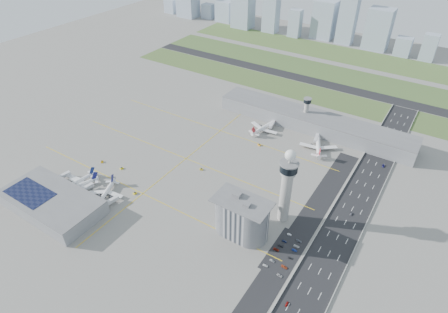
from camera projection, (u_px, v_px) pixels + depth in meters
The scene contains 62 objects.
ground at pixel (202, 191), 319.21m from camera, with size 1000.00×1000.00×0.00m, color gray.
grass_strip_0 at pixel (291, 89), 481.35m from camera, with size 480.00×50.00×0.08m, color #4A6731.
grass_strip_1 at pixel (313, 69), 532.47m from camera, with size 480.00×60.00×0.08m, color #3D5729.
grass_strip_2 at pixel (332, 52), 587.00m from camera, with size 480.00×70.00×0.08m, color #516C33.
runway at pixel (302, 79), 506.55m from camera, with size 480.00×22.00×0.10m, color black.
highway at pixel (332, 248), 268.63m from camera, with size 28.00×500.00×0.10m, color black.
barrier_left at pixel (314, 239), 274.47m from camera, with size 0.60×500.00×1.20m, color #9E9E99.
barrier_right at pixel (351, 256), 262.16m from camera, with size 0.60×500.00×1.20m, color #9E9E99.
landside_road at pixel (294, 242), 272.81m from camera, with size 18.00×260.00×0.08m, color black.
parking_lot at pixel (285, 252), 265.51m from camera, with size 20.00×44.00×0.10m, color black.
taxiway_line_h_0 at pixel (143, 194), 316.35m from camera, with size 260.00×0.60×0.01m, color yellow.
taxiway_line_h_1 at pixel (186, 159), 357.24m from camera, with size 260.00×0.60×0.01m, color yellow.
taxiway_line_h_2 at pixel (220, 131), 398.14m from camera, with size 260.00×0.60×0.01m, color yellow.
taxiway_line_v at pixel (186, 159), 357.24m from camera, with size 0.60×260.00×0.01m, color yellow.
control_tower at pixel (287, 184), 272.52m from camera, with size 14.00×14.00×64.50m.
secondary_tower at pixel (306, 109), 397.27m from camera, with size 8.60×8.60×31.90m.
admin_building at pixel (242, 217), 272.41m from camera, with size 42.00×24.00×33.50m.
terminal_pier at pixel (313, 122), 397.89m from camera, with size 210.00×32.00×15.80m.
near_terminal at pixel (52, 202), 298.26m from camera, with size 84.00×42.00×13.00m.
airplane_near_a at pixel (77, 180), 323.67m from camera, with size 34.39×29.23×9.63m, color white, non-canonical shape.
airplane_near_b at pixel (77, 184), 318.24m from camera, with size 36.98×31.44×10.36m, color white, non-canonical shape.
airplane_near_c at pixel (105, 192), 310.37m from camera, with size 36.54×31.06×10.23m, color white, non-canonical shape.
airplane_far_a at pixel (264, 125), 396.29m from camera, with size 40.18×34.15×11.25m, color white, non-canonical shape.
airplane_far_b at pixel (319, 143), 368.23m from camera, with size 43.78×37.21×12.26m, color white, non-canonical shape.
jet_bridge_near_0 at pixel (55, 181), 325.64m from camera, with size 14.00×3.00×5.70m, color silver, non-canonical shape.
jet_bridge_near_1 at pixel (78, 193), 312.45m from camera, with size 14.00×3.00×5.70m, color silver, non-canonical shape.
jet_bridge_near_2 at pixel (104, 207), 299.27m from camera, with size 14.00×3.00×5.70m, color silver, non-canonical shape.
jet_bridge_far_0 at pixel (274, 122), 406.64m from camera, with size 14.00×3.00×5.70m, color silver, non-canonical shape.
jet_bridge_far_1 at pixel (317, 136), 384.66m from camera, with size 14.00×3.00×5.70m, color silver, non-canonical shape.
tug_0 at pixel (102, 162), 351.89m from camera, with size 1.89×2.74×1.60m, color #EDA407, non-canonical shape.
tug_1 at pixel (122, 168), 343.62m from camera, with size 1.88×2.73×1.59m, color yellow, non-canonical shape.
tug_2 at pixel (135, 193), 315.65m from camera, with size 2.01×2.92×1.70m, color yellow, non-canonical shape.
tug_3 at pixel (201, 169), 342.49m from camera, with size 1.94×2.83×1.64m, color gold, non-canonical shape.
tug_4 at pixel (259, 145), 374.87m from camera, with size 2.01×2.93×1.70m, color orange, non-canonical shape.
tug_5 at pixel (307, 145), 374.23m from camera, with size 2.53×3.67×2.14m, color yellow, non-canonical shape.
car_lot_0 at pixel (265, 265), 255.50m from camera, with size 1.52×3.78×1.29m, color white.
car_lot_1 at pixel (272, 261), 258.80m from camera, with size 1.22×3.50×1.15m, color gray.
car_lot_2 at pixel (276, 249), 266.77m from camera, with size 2.05×4.45×1.24m, color maroon.
car_lot_3 at pixel (281, 246), 269.45m from camera, with size 1.59×3.92×1.14m, color black.
car_lot_4 at pixel (284, 241), 272.98m from camera, with size 1.41×3.51×1.20m, color navy.
car_lot_5 at pixel (289, 234), 278.41m from camera, with size 1.16×3.33×1.10m, color white.
car_lot_6 at pixel (280, 275), 248.98m from camera, with size 1.88×4.07×1.13m, color #ACADAF.
car_lot_7 at pixel (284, 267), 254.47m from camera, with size 1.82×4.47×1.30m, color #B04323.
car_lot_8 at pixel (290, 258), 260.78m from camera, with size 1.32×3.28×1.12m, color #282A2E.
car_lot_9 at pixel (294, 250), 266.18m from camera, with size 1.34×3.86×1.27m, color navy.
car_lot_10 at pixel (296, 246), 269.24m from camera, with size 1.93×4.19×1.17m, color silver.
car_lot_11 at pixel (299, 241), 273.20m from camera, with size 1.70×4.17×1.21m, color slate.
car_hw_0 at pixel (287, 304), 231.82m from camera, with size 1.45×3.61×1.23m, color maroon.
car_hw_1 at pixel (351, 214), 295.84m from camera, with size 1.22×3.51×1.16m, color black.
car_hw_2 at pixel (383, 166), 346.79m from camera, with size 2.04×4.43×1.23m, color navy.
car_hw_4 at pixel (385, 134), 392.36m from camera, with size 1.48×3.68×1.25m, color #96A5AF.
skyline_bldg_0 at pixel (171, 6), 764.96m from camera, with size 24.05×19.24×26.50m, color #9EADC1.
skyline_bldg_2 at pixel (208, 11), 732.61m from camera, with size 22.81×18.25×26.79m, color #9EADC1.
skyline_bldg_3 at pixel (225, 11), 713.45m from camera, with size 32.30×25.84×36.93m, color #9EADC1.
skyline_bldg_4 at pixel (243, 10), 674.45m from camera, with size 35.81×28.65×60.36m, color #9EADC1.
skyline_bldg_5 at pixel (271, 12), 651.68m from camera, with size 25.49×20.39×66.89m, color #9EADC1.
skyline_bldg_6 at pixel (295, 23), 635.98m from camera, with size 20.04×16.03×45.20m, color #9EADC1.
skyline_bldg_7 at pixel (324, 20), 625.23m from camera, with size 35.76×28.61×61.22m, color #9EADC1.
skyline_bldg_8 at pixel (348, 17), 597.52m from camera, with size 26.33×21.06×83.39m, color #9EADC1.
skyline_bldg_9 at pixel (378, 29), 582.42m from camera, with size 36.96×29.57×62.11m, color #9EADC1.
skyline_bldg_10 at pixel (403, 47), 567.68m from camera, with size 23.01×18.41×27.75m, color #9EADC1.
skyline_bldg_11 at pixel (429, 48), 548.77m from camera, with size 20.22×16.18×38.97m, color #9EADC1.
Camera 1 is at (146.95, -192.86, 210.55)m, focal length 30.00 mm.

